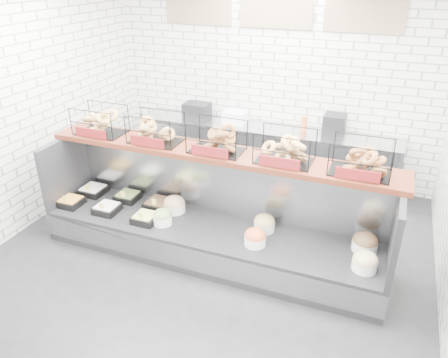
% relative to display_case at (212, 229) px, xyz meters
% --- Properties ---
extents(ground, '(5.50, 5.50, 0.00)m').
position_rel_display_case_xyz_m(ground, '(0.00, -0.35, -0.33)').
color(ground, black).
rests_on(ground, ground).
extents(room_shell, '(5.02, 5.51, 3.01)m').
position_rel_display_case_xyz_m(room_shell, '(0.00, 0.25, 1.73)').
color(room_shell, white).
rests_on(room_shell, ground).
extents(display_case, '(4.00, 0.90, 1.20)m').
position_rel_display_case_xyz_m(display_case, '(0.00, 0.00, 0.00)').
color(display_case, black).
rests_on(display_case, ground).
extents(bagel_shelf, '(4.10, 0.50, 0.40)m').
position_rel_display_case_xyz_m(bagel_shelf, '(0.00, 0.17, 1.06)').
color(bagel_shelf, '#3F170D').
rests_on(bagel_shelf, display_case).
extents(prep_counter, '(4.00, 0.60, 1.20)m').
position_rel_display_case_xyz_m(prep_counter, '(-0.01, 2.08, 0.14)').
color(prep_counter, '#93969B').
rests_on(prep_counter, ground).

